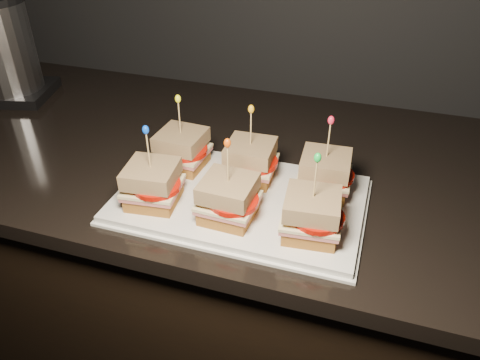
% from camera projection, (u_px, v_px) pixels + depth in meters
% --- Properties ---
extents(cabinet, '(2.68, 0.71, 0.84)m').
position_uv_depth(cabinet, '(220.00, 287.00, 1.34)').
color(cabinet, black).
rests_on(cabinet, ground).
extents(granite_slab, '(2.72, 0.75, 0.03)m').
position_uv_depth(granite_slab, '(216.00, 157.00, 1.10)').
color(granite_slab, black).
rests_on(granite_slab, cabinet).
extents(platter, '(0.47, 0.29, 0.02)m').
position_uv_depth(platter, '(240.00, 199.00, 0.91)').
color(platter, white).
rests_on(platter, granite_slab).
extents(platter_rim, '(0.48, 0.30, 0.01)m').
position_uv_depth(platter_rim, '(240.00, 202.00, 0.91)').
color(platter_rim, white).
rests_on(platter_rim, granite_slab).
extents(sandwich_0_bread_bot, '(0.09, 0.09, 0.02)m').
position_uv_depth(sandwich_0_bread_bot, '(183.00, 160.00, 0.99)').
color(sandwich_0_bread_bot, brown).
rests_on(sandwich_0_bread_bot, platter).
extents(sandwich_0_ham, '(0.10, 0.10, 0.01)m').
position_uv_depth(sandwich_0_ham, '(182.00, 154.00, 0.98)').
color(sandwich_0_ham, '#CD6B65').
rests_on(sandwich_0_ham, sandwich_0_bread_bot).
extents(sandwich_0_cheese, '(0.11, 0.10, 0.01)m').
position_uv_depth(sandwich_0_cheese, '(182.00, 151.00, 0.98)').
color(sandwich_0_cheese, beige).
rests_on(sandwich_0_cheese, sandwich_0_ham).
extents(sandwich_0_tomato, '(0.09, 0.09, 0.01)m').
position_uv_depth(sandwich_0_tomato, '(186.00, 150.00, 0.97)').
color(sandwich_0_tomato, '#B11004').
rests_on(sandwich_0_tomato, sandwich_0_cheese).
extents(sandwich_0_bread_top, '(0.10, 0.10, 0.03)m').
position_uv_depth(sandwich_0_bread_top, '(181.00, 139.00, 0.96)').
color(sandwich_0_bread_top, '#53300F').
rests_on(sandwich_0_bread_top, sandwich_0_tomato).
extents(sandwich_0_pick, '(0.00, 0.00, 0.09)m').
position_uv_depth(sandwich_0_pick, '(180.00, 119.00, 0.94)').
color(sandwich_0_pick, tan).
rests_on(sandwich_0_pick, sandwich_0_bread_top).
extents(sandwich_0_frill, '(0.01, 0.01, 0.02)m').
position_uv_depth(sandwich_0_frill, '(178.00, 99.00, 0.91)').
color(sandwich_0_frill, yellow).
rests_on(sandwich_0_frill, sandwich_0_pick).
extents(sandwich_1_bread_bot, '(0.09, 0.09, 0.02)m').
position_uv_depth(sandwich_1_bread_bot, '(250.00, 172.00, 0.95)').
color(sandwich_1_bread_bot, brown).
rests_on(sandwich_1_bread_bot, platter).
extents(sandwich_1_ham, '(0.10, 0.10, 0.01)m').
position_uv_depth(sandwich_1_ham, '(250.00, 166.00, 0.94)').
color(sandwich_1_ham, '#CD6B65').
rests_on(sandwich_1_ham, sandwich_1_bread_bot).
extents(sandwich_1_cheese, '(0.10, 0.10, 0.01)m').
position_uv_depth(sandwich_1_cheese, '(250.00, 163.00, 0.94)').
color(sandwich_1_cheese, beige).
rests_on(sandwich_1_cheese, sandwich_1_ham).
extents(sandwich_1_tomato, '(0.09, 0.09, 0.01)m').
position_uv_depth(sandwich_1_tomato, '(255.00, 162.00, 0.93)').
color(sandwich_1_tomato, '#B11004').
rests_on(sandwich_1_tomato, sandwich_1_cheese).
extents(sandwich_1_bread_top, '(0.09, 0.09, 0.03)m').
position_uv_depth(sandwich_1_bread_top, '(251.00, 151.00, 0.92)').
color(sandwich_1_bread_top, '#53300F').
rests_on(sandwich_1_bread_top, sandwich_1_tomato).
extents(sandwich_1_pick, '(0.00, 0.00, 0.09)m').
position_uv_depth(sandwich_1_pick, '(251.00, 130.00, 0.90)').
color(sandwich_1_pick, tan).
rests_on(sandwich_1_pick, sandwich_1_bread_top).
extents(sandwich_1_frill, '(0.01, 0.01, 0.02)m').
position_uv_depth(sandwich_1_frill, '(251.00, 109.00, 0.87)').
color(sandwich_1_frill, gold).
rests_on(sandwich_1_frill, sandwich_1_pick).
extents(sandwich_2_bread_bot, '(0.09, 0.09, 0.02)m').
position_uv_depth(sandwich_2_bread_bot, '(323.00, 185.00, 0.91)').
color(sandwich_2_bread_bot, brown).
rests_on(sandwich_2_bread_bot, platter).
extents(sandwich_2_ham, '(0.10, 0.10, 0.01)m').
position_uv_depth(sandwich_2_ham, '(324.00, 178.00, 0.90)').
color(sandwich_2_ham, '#CD6B65').
rests_on(sandwich_2_ham, sandwich_2_bread_bot).
extents(sandwich_2_cheese, '(0.11, 0.10, 0.01)m').
position_uv_depth(sandwich_2_cheese, '(324.00, 175.00, 0.90)').
color(sandwich_2_cheese, beige).
rests_on(sandwich_2_cheese, sandwich_2_ham).
extents(sandwich_2_tomato, '(0.09, 0.09, 0.01)m').
position_uv_depth(sandwich_2_tomato, '(330.00, 175.00, 0.89)').
color(sandwich_2_tomato, '#B11004').
rests_on(sandwich_2_tomato, sandwich_2_cheese).
extents(sandwich_2_bread_top, '(0.10, 0.10, 0.03)m').
position_uv_depth(sandwich_2_bread_top, '(326.00, 163.00, 0.89)').
color(sandwich_2_bread_top, '#53300F').
rests_on(sandwich_2_bread_top, sandwich_2_tomato).
extents(sandwich_2_pick, '(0.00, 0.00, 0.09)m').
position_uv_depth(sandwich_2_pick, '(328.00, 142.00, 0.86)').
color(sandwich_2_pick, tan).
rests_on(sandwich_2_pick, sandwich_2_bread_top).
extents(sandwich_2_frill, '(0.01, 0.01, 0.02)m').
position_uv_depth(sandwich_2_frill, '(331.00, 120.00, 0.83)').
color(sandwich_2_frill, red).
rests_on(sandwich_2_frill, sandwich_2_pick).
extents(sandwich_3_bread_bot, '(0.10, 0.10, 0.02)m').
position_uv_depth(sandwich_3_bread_bot, '(154.00, 196.00, 0.88)').
color(sandwich_3_bread_bot, brown).
rests_on(sandwich_3_bread_bot, platter).
extents(sandwich_3_ham, '(0.11, 0.11, 0.01)m').
position_uv_depth(sandwich_3_ham, '(153.00, 189.00, 0.87)').
color(sandwich_3_ham, '#CD6B65').
rests_on(sandwich_3_ham, sandwich_3_bread_bot).
extents(sandwich_3_cheese, '(0.11, 0.11, 0.01)m').
position_uv_depth(sandwich_3_cheese, '(153.00, 186.00, 0.87)').
color(sandwich_3_cheese, beige).
rests_on(sandwich_3_cheese, sandwich_3_ham).
extents(sandwich_3_tomato, '(0.09, 0.09, 0.01)m').
position_uv_depth(sandwich_3_tomato, '(157.00, 186.00, 0.86)').
color(sandwich_3_tomato, '#B11004').
rests_on(sandwich_3_tomato, sandwich_3_cheese).
extents(sandwich_3_bread_top, '(0.10, 0.10, 0.03)m').
position_uv_depth(sandwich_3_bread_top, '(151.00, 174.00, 0.86)').
color(sandwich_3_bread_top, '#53300F').
rests_on(sandwich_3_bread_top, sandwich_3_tomato).
extents(sandwich_3_pick, '(0.00, 0.00, 0.09)m').
position_uv_depth(sandwich_3_pick, '(148.00, 152.00, 0.83)').
color(sandwich_3_pick, tan).
rests_on(sandwich_3_pick, sandwich_3_bread_top).
extents(sandwich_3_frill, '(0.01, 0.01, 0.02)m').
position_uv_depth(sandwich_3_frill, '(146.00, 130.00, 0.80)').
color(sandwich_3_frill, blue).
rests_on(sandwich_3_frill, sandwich_3_pick).
extents(sandwich_4_bread_bot, '(0.09, 0.09, 0.02)m').
position_uv_depth(sandwich_4_bread_bot, '(229.00, 211.00, 0.85)').
color(sandwich_4_bread_bot, brown).
rests_on(sandwich_4_bread_bot, platter).
extents(sandwich_4_ham, '(0.10, 0.10, 0.01)m').
position_uv_depth(sandwich_4_ham, '(228.00, 204.00, 0.84)').
color(sandwich_4_ham, '#CD6B65').
rests_on(sandwich_4_ham, sandwich_4_bread_bot).
extents(sandwich_4_cheese, '(0.10, 0.10, 0.01)m').
position_uv_depth(sandwich_4_cheese, '(228.00, 201.00, 0.83)').
color(sandwich_4_cheese, beige).
rests_on(sandwich_4_cheese, sandwich_4_ham).
extents(sandwich_4_tomato, '(0.09, 0.09, 0.01)m').
position_uv_depth(sandwich_4_tomato, '(234.00, 200.00, 0.82)').
color(sandwich_4_tomato, '#B11004').
rests_on(sandwich_4_tomato, sandwich_4_cheese).
extents(sandwich_4_bread_top, '(0.09, 0.09, 0.03)m').
position_uv_depth(sandwich_4_bread_top, '(228.00, 188.00, 0.82)').
color(sandwich_4_bread_top, '#53300F').
rests_on(sandwich_4_bread_top, sandwich_4_tomato).
extents(sandwich_4_pick, '(0.00, 0.00, 0.09)m').
position_uv_depth(sandwich_4_pick, '(228.00, 166.00, 0.79)').
color(sandwich_4_pick, tan).
rests_on(sandwich_4_pick, sandwich_4_bread_top).
extents(sandwich_4_frill, '(0.01, 0.01, 0.02)m').
position_uv_depth(sandwich_4_frill, '(227.00, 143.00, 0.77)').
color(sandwich_4_frill, '#EA5008').
rests_on(sandwich_4_frill, sandwich_4_pick).
extents(sandwich_5_bread_bot, '(0.10, 0.10, 0.02)m').
position_uv_depth(sandwich_5_bread_bot, '(310.00, 227.00, 0.81)').
color(sandwich_5_bread_bot, brown).
rests_on(sandwich_5_bread_bot, platter).
extents(sandwich_5_ham, '(0.11, 0.10, 0.01)m').
position_uv_depth(sandwich_5_ham, '(311.00, 220.00, 0.80)').
color(sandwich_5_ham, '#CD6B65').
rests_on(sandwich_5_ham, sandwich_5_bread_bot).
extents(sandwich_5_cheese, '(0.11, 0.11, 0.01)m').
position_uv_depth(sandwich_5_cheese, '(311.00, 217.00, 0.79)').
color(sandwich_5_cheese, beige).
rests_on(sandwich_5_cheese, sandwich_5_ham).
extents(sandwich_5_tomato, '(0.09, 0.09, 0.01)m').
position_uv_depth(sandwich_5_tomato, '(318.00, 217.00, 0.78)').
color(sandwich_5_tomato, '#B11004').
rests_on(sandwich_5_tomato, sandwich_5_cheese).
extents(sandwich_5_bread_top, '(0.10, 0.10, 0.03)m').
position_uv_depth(sandwich_5_bread_top, '(313.00, 204.00, 0.78)').
color(sandwich_5_bread_top, '#53300F').
rests_on(sandwich_5_bread_top, sandwich_5_tomato).
extents(sandwich_5_pick, '(0.00, 0.00, 0.09)m').
position_uv_depth(sandwich_5_pick, '(315.00, 181.00, 0.75)').
color(sandwich_5_pick, tan).
rests_on(sandwich_5_pick, sandwich_5_bread_top).
extents(sandwich_5_frill, '(0.01, 0.01, 0.02)m').
position_uv_depth(sandwich_5_frill, '(318.00, 158.00, 0.73)').
color(sandwich_5_frill, green).
rests_on(sandwich_5_frill, sandwich_5_pick).
extents(appliance_base, '(0.25, 0.23, 0.03)m').
position_uv_depth(appliance_base, '(13.00, 92.00, 1.33)').
color(appliance_base, '#262628').
rests_on(appliance_base, granite_slab).
extents(appliance, '(0.21, 0.18, 0.28)m').
position_uv_depth(appliance, '(0.00, 49.00, 1.26)').
color(appliance, silver).
rests_on(appliance, granite_slab).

